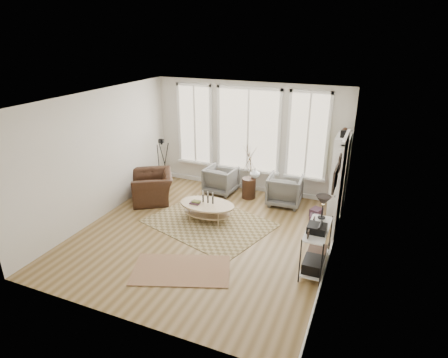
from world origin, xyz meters
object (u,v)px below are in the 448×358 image
at_px(coffee_table, 207,207).
at_px(armchair_left, 221,180).
at_px(bookcase, 339,175).
at_px(side_table, 249,172).
at_px(armchair_right, 285,190).
at_px(accent_chair, 153,187).
at_px(low_shelf, 316,244).

xyz_separation_m(coffee_table, armchair_left, (-0.31, 1.57, 0.04)).
relative_size(bookcase, side_table, 1.38).
distance_m(bookcase, armchair_left, 3.06).
xyz_separation_m(coffee_table, armchair_right, (1.44, 1.52, 0.06)).
relative_size(armchair_left, accent_chair, 0.70).
relative_size(coffee_table, accent_chair, 1.16).
distance_m(bookcase, coffee_table, 3.18).
distance_m(coffee_table, armchair_left, 1.61).
distance_m(low_shelf, armchair_left, 3.88).
distance_m(coffee_table, accent_chair, 1.79).
bearing_deg(side_table, bookcase, 1.16).
height_order(bookcase, accent_chair, bookcase).
bearing_deg(armchair_right, armchair_left, -5.47).
relative_size(low_shelf, accent_chair, 1.16).
xyz_separation_m(armchair_right, side_table, (-0.95, 0.01, 0.34)).
xyz_separation_m(armchair_left, accent_chair, (-1.42, -1.13, 0.01)).
relative_size(armchair_left, side_table, 0.53).
height_order(low_shelf, side_table, side_table).
relative_size(bookcase, low_shelf, 1.58).
relative_size(coffee_table, side_table, 0.87).
relative_size(armchair_right, side_table, 0.56).
bearing_deg(armchair_right, bookcase, 178.95).
bearing_deg(armchair_left, coffee_table, 105.99).
relative_size(bookcase, armchair_left, 2.62).
xyz_separation_m(bookcase, armchair_left, (-3.00, 0.00, -0.60)).
bearing_deg(bookcase, side_table, -178.84).
bearing_deg(side_table, armchair_left, 176.78).
bearing_deg(accent_chair, low_shelf, 38.79).
relative_size(low_shelf, coffee_table, 1.00).
bearing_deg(side_table, low_shelf, -49.17).
xyz_separation_m(low_shelf, side_table, (-2.14, 2.48, 0.21)).
distance_m(low_shelf, accent_chair, 4.58).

